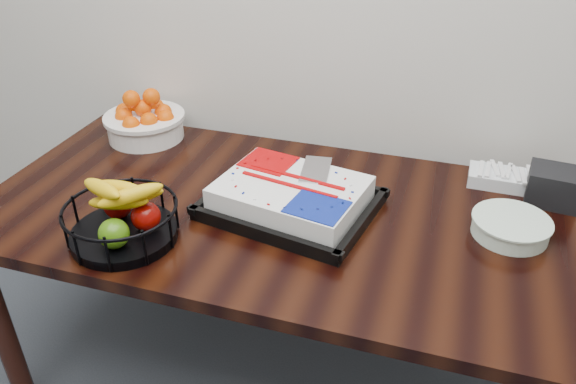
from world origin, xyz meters
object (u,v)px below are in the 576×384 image
(tangerine_bowl, at_px, (144,117))
(plate_stack, at_px, (511,227))
(fruit_basket, at_px, (121,218))
(table, at_px, (275,230))
(napkin_box, at_px, (554,186))
(cake_tray, at_px, (291,197))

(tangerine_bowl, distance_m, plate_stack, 1.32)
(fruit_basket, xyz_separation_m, plate_stack, (1.02, 0.34, -0.04))
(table, xyz_separation_m, fruit_basket, (-0.35, -0.28, 0.15))
(fruit_basket, relative_size, napkin_box, 2.07)
(cake_tray, height_order, napkin_box, napkin_box)
(table, distance_m, tangerine_bowl, 0.71)
(cake_tray, relative_size, fruit_basket, 1.71)
(cake_tray, xyz_separation_m, tangerine_bowl, (-0.67, 0.31, 0.04))
(plate_stack, bearing_deg, cake_tray, -174.43)
(plate_stack, bearing_deg, table, -174.59)
(fruit_basket, xyz_separation_m, napkin_box, (1.15, 0.57, -0.01))
(table, relative_size, plate_stack, 8.25)
(tangerine_bowl, bearing_deg, cake_tray, -25.09)
(table, xyz_separation_m, tangerine_bowl, (-0.62, 0.32, 0.17))
(table, xyz_separation_m, plate_stack, (0.68, 0.06, 0.11))
(table, bearing_deg, plate_stack, 5.41)
(tangerine_bowl, xyz_separation_m, plate_stack, (1.29, -0.25, -0.05))
(table, bearing_deg, napkin_box, 19.95)
(table, distance_m, plate_stack, 0.69)
(table, relative_size, cake_tray, 3.36)
(fruit_basket, height_order, plate_stack, fruit_basket)
(napkin_box, bearing_deg, fruit_basket, -153.62)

